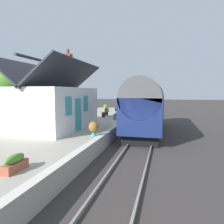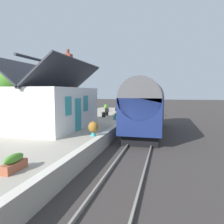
{
  "view_description": "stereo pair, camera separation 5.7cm",
  "coord_description": "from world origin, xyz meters",
  "views": [
    {
      "loc": [
        -17.02,
        -2.36,
        3.37
      ],
      "look_at": [
        -1.5,
        1.5,
        1.86
      ],
      "focal_mm": 34.21,
      "sensor_mm": 36.0,
      "label": 1
    },
    {
      "loc": [
        -17.01,
        -2.42,
        3.37
      ],
      "look_at": [
        -1.5,
        1.5,
        1.86
      ],
      "focal_mm": 34.21,
      "sensor_mm": 36.0,
      "label": 2
    }
  ],
  "objects": [
    {
      "name": "ground_plane",
      "position": [
        0.0,
        0.0,
        0.0
      ],
      "size": [
        160.0,
        160.0,
        0.0
      ],
      "primitive_type": "plane",
      "color": "#383330"
    },
    {
      "name": "platform",
      "position": [
        0.0,
        4.39,
        0.43
      ],
      "size": [
        32.0,
        6.77,
        0.86
      ],
      "primitive_type": "cube",
      "color": "#A39B8C",
      "rests_on": "ground"
    },
    {
      "name": "platform_edge_coping",
      "position": [
        0.0,
        1.18,
        0.86
      ],
      "size": [
        32.0,
        0.36,
        0.02
      ],
      "primitive_type": "cube",
      "color": "beige",
      "rests_on": "platform"
    },
    {
      "name": "rail_near",
      "position": [
        0.0,
        -1.62,
        0.07
      ],
      "size": [
        52.0,
        0.08,
        0.14
      ],
      "primitive_type": "cube",
      "color": "gray",
      "rests_on": "ground"
    },
    {
      "name": "rail_far",
      "position": [
        0.0,
        -0.18,
        0.07
      ],
      "size": [
        52.0,
        0.08,
        0.14
      ],
      "primitive_type": "cube",
      "color": "gray",
      "rests_on": "ground"
    },
    {
      "name": "train",
      "position": [
        0.65,
        -0.9,
        2.22
      ],
      "size": [
        10.69,
        2.73,
        4.32
      ],
      "color": "black",
      "rests_on": "ground"
    },
    {
      "name": "station_building",
      "position": [
        -3.63,
        5.15,
        2.4
      ],
      "size": [
        7.51,
        4.35,
        5.84
      ],
      "color": "white",
      "rests_on": "platform"
    },
    {
      "name": "bench_near_building",
      "position": [
        3.82,
        3.5,
        1.33
      ],
      "size": [
        1.41,
        0.45,
        0.88
      ],
      "color": "brown",
      "rests_on": "platform"
    },
    {
      "name": "bench_by_lamp",
      "position": [
        10.53,
        3.71,
        1.33
      ],
      "size": [
        1.41,
        0.48,
        0.88
      ],
      "color": "brown",
      "rests_on": "platform"
    },
    {
      "name": "planter_edge_near",
      "position": [
        11.96,
        5.82,
        1.24
      ],
      "size": [
        0.56,
        0.56,
        0.74
      ],
      "color": "black",
      "rests_on": "platform"
    },
    {
      "name": "planter_bench_right",
      "position": [
        2.06,
        2.01,
        1.14
      ],
      "size": [
        0.95,
        0.32,
        0.59
      ],
      "color": "teal",
      "rests_on": "platform"
    },
    {
      "name": "planter_bench_left",
      "position": [
        -5.65,
        1.55,
        1.31
      ],
      "size": [
        0.56,
        0.56,
        0.84
      ],
      "color": "teal",
      "rests_on": "platform"
    },
    {
      "name": "planter_by_door",
      "position": [
        8.88,
        4.99,
        1.21
      ],
      "size": [
        0.36,
        0.36,
        0.67
      ],
      "color": "gray",
      "rests_on": "platform"
    },
    {
      "name": "planter_under_sign",
      "position": [
        -11.38,
        2.22,
        1.12
      ],
      "size": [
        0.97,
        0.32,
        0.55
      ],
      "color": "#9E5138",
      "rests_on": "platform"
    },
    {
      "name": "lamp_post_platform",
      "position": [
        8.5,
        1.5,
        3.45
      ],
      "size": [
        0.32,
        0.5,
        3.71
      ],
      "color": "black",
      "rests_on": "platform"
    },
    {
      "name": "station_sign_board",
      "position": [
        6.51,
        1.63,
        2.04
      ],
      "size": [
        0.96,
        0.06,
        1.57
      ],
      "color": "black",
      "rests_on": "platform"
    },
    {
      "name": "tree_mid_background",
      "position": [
        13.39,
        12.6,
        4.66
      ],
      "size": [
        3.79,
        3.31,
        7.1
      ],
      "color": "#4C3828",
      "rests_on": "ground"
    },
    {
      "name": "tree_far_left",
      "position": [
        2.75,
        13.96,
        4.04
      ],
      "size": [
        4.23,
        4.18,
        6.0
      ],
      "color": "#4C3828",
      "rests_on": "ground"
    }
  ]
}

